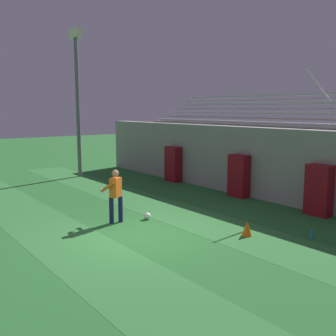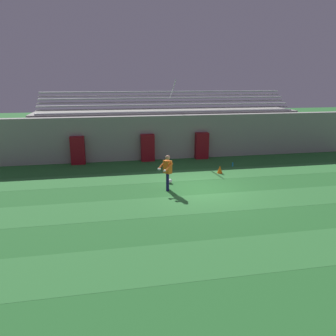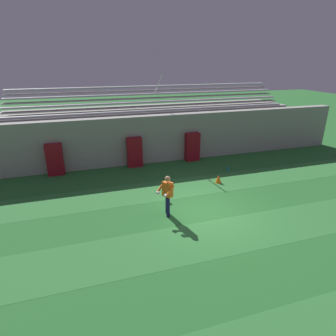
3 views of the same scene
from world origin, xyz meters
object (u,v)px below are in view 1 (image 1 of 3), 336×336
at_px(floodlight_pole, 77,84).
at_px(goalkeeper, 115,193).
at_px(water_bottle, 312,234).
at_px(padding_pillar_gate_right, 319,190).
at_px(soccer_ball, 147,216).
at_px(padding_pillar_gate_left, 239,176).
at_px(padding_pillar_far_left, 173,164).
at_px(traffic_cone, 247,229).

distance_m(floodlight_pole, goalkeeper, 9.79).
bearing_deg(water_bottle, padding_pillar_gate_right, 118.68).
distance_m(padding_pillar_gate_right, soccer_ball, 5.74).
distance_m(padding_pillar_gate_left, water_bottle, 5.37).
xyz_separation_m(padding_pillar_gate_right, soccer_ball, (-3.05, -4.81, -0.74)).
bearing_deg(water_bottle, floodlight_pole, -176.97).
distance_m(padding_pillar_far_left, floodlight_pole, 6.44).
height_order(goalkeeper, soccer_ball, goalkeeper).
distance_m(floodlight_pole, soccer_ball, 10.20).
height_order(padding_pillar_gate_right, padding_pillar_far_left, same).
bearing_deg(water_bottle, padding_pillar_far_left, 165.78).
bearing_deg(soccer_ball, water_bottle, 30.26).
height_order(floodlight_pole, traffic_cone, floodlight_pole).
bearing_deg(padding_pillar_gate_left, soccer_ball, -84.17).
height_order(floodlight_pole, water_bottle, floodlight_pole).
bearing_deg(traffic_cone, water_bottle, 44.83).
xyz_separation_m(padding_pillar_gate_right, goalkeeper, (-3.37, -5.78, 0.10)).
bearing_deg(goalkeeper, water_bottle, 37.02).
height_order(floodlight_pole, soccer_ball, floodlight_pole).
distance_m(padding_pillar_gate_right, floodlight_pole, 12.92).
xyz_separation_m(padding_pillar_gate_left, traffic_cone, (3.55, -3.53, -0.64)).
bearing_deg(traffic_cone, padding_pillar_gate_right, 90.23).
relative_size(floodlight_pole, traffic_cone, 17.84).
relative_size(padding_pillar_gate_right, soccer_ball, 7.73).
relative_size(padding_pillar_gate_left, padding_pillar_far_left, 1.00).
height_order(traffic_cone, water_bottle, traffic_cone).
bearing_deg(soccer_ball, traffic_cone, 22.63).
distance_m(padding_pillar_gate_left, soccer_ball, 4.89).
relative_size(padding_pillar_gate_right, traffic_cone, 4.05).
distance_m(soccer_ball, water_bottle, 4.98).
xyz_separation_m(padding_pillar_far_left, floodlight_pole, (-4.13, -3.00, 3.93)).
bearing_deg(padding_pillar_gate_right, padding_pillar_gate_left, 180.00).
xyz_separation_m(floodlight_pole, traffic_cone, (11.95, -0.54, -4.57)).
relative_size(padding_pillar_gate_left, goalkeeper, 1.02).
height_order(padding_pillar_gate_left, floodlight_pole, floodlight_pole).
bearing_deg(traffic_cone, padding_pillar_gate_left, 135.17).
height_order(padding_pillar_far_left, goalkeeper, padding_pillar_far_left).
bearing_deg(soccer_ball, padding_pillar_gate_right, 57.63).
height_order(padding_pillar_gate_right, water_bottle, padding_pillar_gate_right).
height_order(padding_pillar_gate_left, soccer_ball, padding_pillar_gate_left).
xyz_separation_m(padding_pillar_far_left, water_bottle, (9.07, -2.30, -0.73)).
bearing_deg(floodlight_pole, padding_pillar_gate_left, 19.64).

